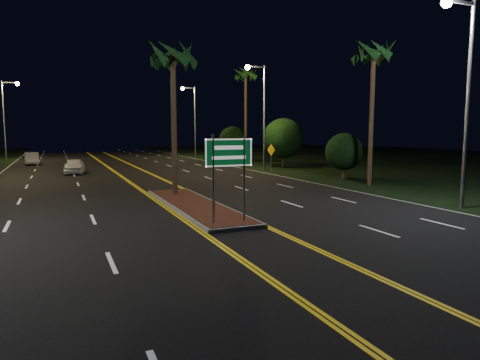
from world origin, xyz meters
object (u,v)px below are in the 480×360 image
streetlight_right_mid (260,105)px  median_island (195,205)px  shrub_far (233,140)px  warning_sign (271,154)px  highway_sign (229,161)px  palm_median (173,56)px  car_far (32,157)px  shrub_near (344,152)px  streetlight_right_near (463,80)px  palm_right_near (374,53)px  shrub_mid (283,138)px  streetlight_right_far (192,113)px  streetlight_left_far (7,111)px  car_near (74,165)px  palm_right_far (246,76)px

streetlight_right_mid → median_island: bearing=-125.3°
shrub_far → warning_sign: size_ratio=1.69×
highway_sign → palm_median: bearing=90.0°
car_far → shrub_near: bearing=-50.0°
median_island → warning_sign: warning_sign is taller
streetlight_right_near → streetlight_right_mid: 20.00m
palm_median → median_island: bearing=-90.0°
palm_right_near → shrub_mid: palm_right_near is taller
warning_sign → streetlight_right_mid: bearing=71.8°
streetlight_right_near → palm_median: streetlight_right_near is taller
streetlight_right_mid → car_far: size_ratio=2.10×
palm_median → warning_sign: palm_median is taller
streetlight_right_far → palm_right_near: size_ratio=0.97×
streetlight_left_far → streetlight_right_near: same height
car_near → warning_sign: bearing=-11.1°
shrub_far → streetlight_left_far: bearing=161.9°
streetlight_right_near → shrub_far: size_ratio=2.27×
highway_sign → palm_median: palm_median is taller
streetlight_right_mid → car_far: (-18.64, 15.08, -4.94)m
streetlight_right_near → warning_sign: bearing=89.4°
highway_sign → palm_right_near: palm_right_near is taller
shrub_far → car_near: shrub_far is taller
streetlight_right_near → shrub_mid: 22.45m
streetlight_left_far → palm_right_far: 27.50m
shrub_near → warning_sign: 6.83m
streetlight_right_mid → car_near: streetlight_right_mid is taller
palm_median → palm_right_near: (12.50, -0.50, 0.94)m
streetlight_left_far → palm_right_near: 41.19m
highway_sign → shrub_far: shrub_far is taller
palm_right_near → warning_sign: (-1.70, 10.26, -6.70)m
palm_median → shrub_near: size_ratio=2.52×
streetlight_left_far → palm_median: streetlight_left_far is taller
streetlight_right_near → palm_right_far: size_ratio=0.87×
streetlight_right_near → car_far: (-18.64, 35.08, -4.94)m
streetlight_right_near → shrub_far: streetlight_right_near is taller
median_island → shrub_near: bearing=27.4°
shrub_mid → car_near: (-18.41, 1.49, -2.02)m
streetlight_right_far → car_far: size_ratio=2.10×
median_island → streetlight_right_far: streetlight_right_far is taller
median_island → shrub_far: shrub_far is taller
streetlight_right_near → car_far: bearing=118.0°
shrub_far → warning_sign: bearing=-100.8°
streetlight_right_mid → highway_sign: bearing=-118.9°
highway_sign → car_far: 35.25m
streetlight_left_far → palm_median: 35.18m
streetlight_left_far → palm_median: bearing=-72.4°
shrub_near → streetlight_right_near: bearing=-103.5°
shrub_near → car_far: 31.59m
streetlight_left_far → car_far: bearing=-69.5°
highway_sign → shrub_near: (13.50, 11.20, -0.46)m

